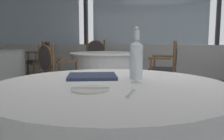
{
  "coord_description": "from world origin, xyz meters",
  "views": [
    {
      "loc": [
        0.26,
        -2.6,
        1.0
      ],
      "look_at": [
        -0.03,
        -1.11,
        0.81
      ],
      "focal_mm": 38.6,
      "sensor_mm": 36.0,
      "label": 1
    }
  ],
  "objects_px": {
    "dining_chair_2_0": "(42,58)",
    "menu_book": "(92,76)",
    "side_plate": "(90,89)",
    "dining_chair_0_2": "(167,65)",
    "water_bottle": "(136,58)",
    "dining_chair_0_1": "(53,69)",
    "wine_glass": "(137,57)",
    "dining_chair_0_0": "(97,58)"
  },
  "relations": [
    {
      "from": "dining_chair_2_0",
      "to": "menu_book",
      "type": "bearing_deg",
      "value": 71.84
    },
    {
      "from": "side_plate",
      "to": "dining_chair_2_0",
      "type": "height_order",
      "value": "dining_chair_2_0"
    },
    {
      "from": "dining_chair_2_0",
      "to": "side_plate",
      "type": "bearing_deg",
      "value": 70.54
    },
    {
      "from": "dining_chair_0_2",
      "to": "dining_chair_2_0",
      "type": "distance_m",
      "value": 3.25
    },
    {
      "from": "water_bottle",
      "to": "dining_chair_0_1",
      "type": "height_order",
      "value": "water_bottle"
    },
    {
      "from": "wine_glass",
      "to": "dining_chair_2_0",
      "type": "relative_size",
      "value": 0.22
    },
    {
      "from": "dining_chair_0_2",
      "to": "dining_chair_0_0",
      "type": "bearing_deg",
      "value": -30.03
    },
    {
      "from": "dining_chair_0_1",
      "to": "dining_chair_2_0",
      "type": "distance_m",
      "value": 2.44
    },
    {
      "from": "menu_book",
      "to": "dining_chair_2_0",
      "type": "relative_size",
      "value": 0.34
    },
    {
      "from": "water_bottle",
      "to": "menu_book",
      "type": "xyz_separation_m",
      "value": [
        -0.29,
        -0.02,
        -0.12
      ]
    },
    {
      "from": "wine_glass",
      "to": "water_bottle",
      "type": "bearing_deg",
      "value": 95.88
    },
    {
      "from": "water_bottle",
      "to": "wine_glass",
      "type": "xyz_separation_m",
      "value": [
        0.02,
        -0.15,
        0.02
      ]
    },
    {
      "from": "side_plate",
      "to": "dining_chair_0_2",
      "type": "bearing_deg",
      "value": 80.88
    },
    {
      "from": "side_plate",
      "to": "dining_chair_0_1",
      "type": "xyz_separation_m",
      "value": [
        -1.23,
        2.25,
        -0.21
      ]
    },
    {
      "from": "menu_book",
      "to": "dining_chair_2_0",
      "type": "bearing_deg",
      "value": 105.23
    },
    {
      "from": "menu_book",
      "to": "dining_chair_0_1",
      "type": "bearing_deg",
      "value": 105.32
    },
    {
      "from": "side_plate",
      "to": "dining_chair_2_0",
      "type": "bearing_deg",
      "value": 119.83
    },
    {
      "from": "wine_glass",
      "to": "dining_chair_0_1",
      "type": "height_order",
      "value": "wine_glass"
    },
    {
      "from": "menu_book",
      "to": "side_plate",
      "type": "bearing_deg",
      "value": -91.78
    },
    {
      "from": "water_bottle",
      "to": "dining_chair_0_2",
      "type": "distance_m",
      "value": 2.66
    },
    {
      "from": "wine_glass",
      "to": "dining_chair_0_1",
      "type": "distance_m",
      "value": 2.5
    },
    {
      "from": "dining_chair_0_0",
      "to": "dining_chair_0_2",
      "type": "height_order",
      "value": "dining_chair_0_0"
    },
    {
      "from": "water_bottle",
      "to": "wine_glass",
      "type": "height_order",
      "value": "water_bottle"
    },
    {
      "from": "wine_glass",
      "to": "side_plate",
      "type": "bearing_deg",
      "value": -130.49
    },
    {
      "from": "wine_glass",
      "to": "dining_chair_0_2",
      "type": "relative_size",
      "value": 0.22
    },
    {
      "from": "dining_chair_0_2",
      "to": "side_plate",
      "type": "bearing_deg",
      "value": 86.78
    },
    {
      "from": "dining_chair_0_1",
      "to": "dining_chair_2_0",
      "type": "height_order",
      "value": "dining_chair_2_0"
    },
    {
      "from": "menu_book",
      "to": "dining_chair_0_1",
      "type": "height_order",
      "value": "dining_chair_0_1"
    },
    {
      "from": "dining_chair_2_0",
      "to": "dining_chair_0_1",
      "type": "bearing_deg",
      "value": 71.75
    },
    {
      "from": "wine_glass",
      "to": "dining_chair_2_0",
      "type": "bearing_deg",
      "value": 123.36
    },
    {
      "from": "dining_chair_0_2",
      "to": "dining_chair_0_1",
      "type": "bearing_deg",
      "value": 29.95
    },
    {
      "from": "menu_book",
      "to": "dining_chair_0_2",
      "type": "xyz_separation_m",
      "value": [
        0.58,
        2.64,
        -0.19
      ]
    },
    {
      "from": "water_bottle",
      "to": "dining_chair_0_1",
      "type": "xyz_separation_m",
      "value": [
        -1.43,
        1.86,
        -0.34
      ]
    },
    {
      "from": "dining_chair_0_2",
      "to": "wine_glass",
      "type": "bearing_deg",
      "value": 90.21
    },
    {
      "from": "water_bottle",
      "to": "dining_chair_2_0",
      "type": "xyz_separation_m",
      "value": [
        -2.68,
        3.95,
        -0.34
      ]
    },
    {
      "from": "menu_book",
      "to": "dining_chair_0_2",
      "type": "bearing_deg",
      "value": 61.73
    },
    {
      "from": "menu_book",
      "to": "dining_chair_0_0",
      "type": "xyz_separation_m",
      "value": [
        -0.95,
        3.75,
        -0.19
      ]
    },
    {
      "from": "dining_chair_0_1",
      "to": "dining_chair_2_0",
      "type": "bearing_deg",
      "value": 66.94
    },
    {
      "from": "menu_book",
      "to": "dining_chair_0_1",
      "type": "xyz_separation_m",
      "value": [
        -1.14,
        1.88,
        -0.22
      ]
    },
    {
      "from": "side_plate",
      "to": "menu_book",
      "type": "distance_m",
      "value": 0.39
    },
    {
      "from": "menu_book",
      "to": "dining_chair_0_0",
      "type": "height_order",
      "value": "dining_chair_0_0"
    },
    {
      "from": "wine_glass",
      "to": "dining_chair_0_0",
      "type": "height_order",
      "value": "dining_chair_0_0"
    }
  ]
}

